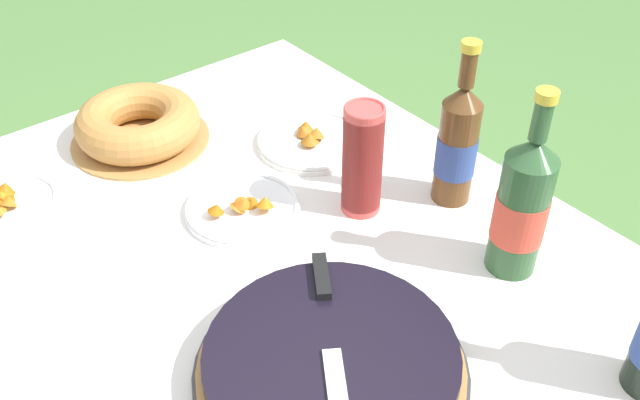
% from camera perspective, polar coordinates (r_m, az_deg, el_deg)
% --- Properties ---
extents(garden_table, '(1.46, 1.01, 0.67)m').
position_cam_1_polar(garden_table, '(1.22, -1.51, -8.66)').
color(garden_table, '#A87A47').
rests_on(garden_table, ground_plane).
extents(tablecloth, '(1.47, 1.02, 0.10)m').
position_cam_1_polar(tablecloth, '(1.19, -1.55, -6.97)').
color(tablecloth, white).
rests_on(tablecloth, garden_table).
extents(berry_tart, '(0.39, 0.39, 0.06)m').
position_cam_1_polar(berry_tart, '(1.02, 0.89, -13.07)').
color(berry_tart, '#38383D').
rests_on(berry_tart, tablecloth).
extents(serving_knife, '(0.33, 0.23, 0.01)m').
position_cam_1_polar(serving_knife, '(1.02, 0.73, -10.55)').
color(serving_knife, silver).
rests_on(serving_knife, berry_tart).
extents(bundt_cake, '(0.29, 0.29, 0.08)m').
position_cam_1_polar(bundt_cake, '(1.52, -14.35, 5.90)').
color(bundt_cake, '#B78447').
rests_on(bundt_cake, tablecloth).
extents(cup_stack, '(0.07, 0.07, 0.21)m').
position_cam_1_polar(cup_stack, '(1.25, 3.42, 3.18)').
color(cup_stack, '#E04C47').
rests_on(cup_stack, tablecloth).
extents(cider_bottle_green, '(0.09, 0.09, 0.33)m').
position_cam_1_polar(cider_bottle_green, '(1.16, 15.86, -0.50)').
color(cider_bottle_green, '#2D562D').
rests_on(cider_bottle_green, tablecloth).
extents(cider_bottle_amber, '(0.07, 0.07, 0.32)m').
position_cam_1_polar(cider_bottle_amber, '(1.30, 10.85, 4.48)').
color(cider_bottle_amber, brown).
rests_on(cider_bottle_amber, tablecloth).
extents(snack_plate_near, '(0.23, 0.23, 0.05)m').
position_cam_1_polar(snack_plate_near, '(1.48, -0.69, 4.85)').
color(snack_plate_near, white).
rests_on(snack_plate_near, tablecloth).
extents(snack_plate_left, '(0.19, 0.19, 0.05)m').
position_cam_1_polar(snack_plate_left, '(1.43, -23.89, -0.27)').
color(snack_plate_left, white).
rests_on(snack_plate_left, tablecloth).
extents(snack_plate_right, '(0.21, 0.21, 0.05)m').
position_cam_1_polar(snack_plate_right, '(1.31, -6.21, -0.58)').
color(snack_plate_right, white).
rests_on(snack_plate_right, tablecloth).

